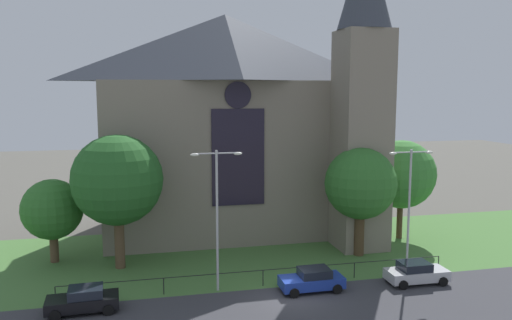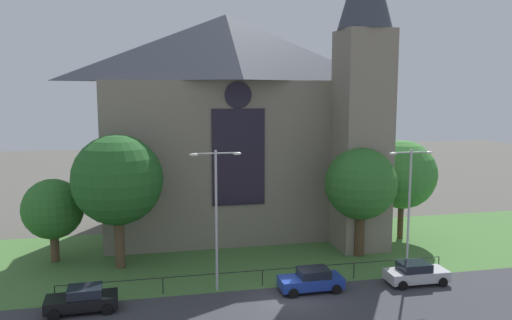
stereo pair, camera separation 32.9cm
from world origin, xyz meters
The scene contains 14 objects.
ground centered at (0.00, 10.00, 0.00)m, with size 160.00×160.00×0.00m, color #56544C.
road_asphalt centered at (0.00, -2.00, 0.00)m, with size 120.00×8.00×0.01m, color #38383D.
grass_verge centered at (0.00, 8.00, 0.00)m, with size 120.00×20.00×0.01m, color #477538.
church_building centered at (-0.51, 16.68, 10.27)m, with size 23.20×16.20×26.00m.
iron_railing centered at (-1.28, 2.50, 0.96)m, with size 26.66×0.07×1.13m.
tree_right_far centered at (13.36, 10.91, 5.80)m, with size 6.05×6.05×8.84m.
tree_right_near centered at (7.81, 7.21, 5.82)m, with size 5.70×5.70×8.72m.
tree_left_near centered at (-10.85, 8.39, 6.64)m, with size 6.68×6.68×10.02m.
tree_left_far centered at (-15.85, 10.92, 4.13)m, with size 4.64×4.64×6.48m.
streetlamp_near centered at (-4.40, 2.40, 5.86)m, with size 3.37×0.26×9.38m.
streetlamp_far centered at (9.38, 2.40, 5.70)m, with size 3.37×0.26×9.08m.
parked_car_black centered at (-12.75, 0.86, 0.74)m, with size 4.28×2.18×1.51m.
parked_car_blue centered at (1.69, 0.96, 0.74)m, with size 4.22×2.05×1.51m.
parked_car_silver centered at (9.11, 0.63, 0.74)m, with size 4.23×2.08×1.51m.
Camera 2 is at (-8.91, -30.17, 13.20)m, focal length 36.17 mm.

